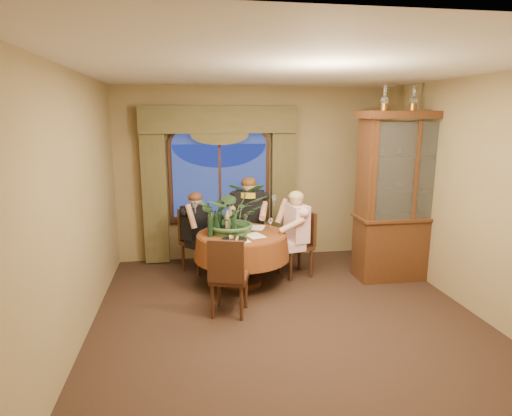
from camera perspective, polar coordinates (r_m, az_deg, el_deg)
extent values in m
plane|color=black|center=(5.10, 4.59, -15.11)|extent=(5.00, 5.00, 0.00)
plane|color=olive|center=(7.05, -0.01, 4.55)|extent=(4.50, 0.00, 4.50)
plane|color=olive|center=(5.61, 27.82, 1.18)|extent=(0.00, 5.00, 5.00)
plane|color=white|center=(4.56, 5.21, 18.01)|extent=(5.00, 5.00, 0.00)
cube|color=#484123|center=(6.89, -13.36, 2.21)|extent=(0.38, 0.14, 2.32)
cube|color=#484123|center=(7.04, 3.60, 2.72)|extent=(0.38, 0.14, 2.32)
cylinder|color=maroon|center=(6.02, -1.89, -6.83)|extent=(1.35, 1.35, 0.75)
cube|color=#3E2112|center=(6.48, 19.38, 1.40)|extent=(1.48, 0.58, 2.40)
cube|color=black|center=(6.35, 5.29, -4.86)|extent=(0.52, 0.52, 0.96)
cube|color=black|center=(6.80, -1.11, -3.64)|extent=(0.51, 0.51, 0.96)
cube|color=black|center=(6.58, -7.66, -4.31)|extent=(0.59, 0.59, 0.96)
cube|color=black|center=(5.14, -3.57, -8.97)|extent=(0.52, 0.52, 0.96)
imported|color=#365E36|center=(5.86, -3.10, 2.59)|extent=(0.95, 1.05, 0.82)
imported|color=#4E592C|center=(5.89, -1.70, -3.20)|extent=(0.15, 0.15, 0.05)
cylinder|color=black|center=(5.55, -2.92, -4.29)|extent=(0.33, 0.33, 0.02)
cylinder|color=tan|center=(5.93, -6.08, -1.73)|extent=(0.07, 0.07, 0.33)
cylinder|color=black|center=(6.04, -4.91, -1.46)|extent=(0.07, 0.07, 0.33)
cylinder|color=black|center=(5.83, -5.41, -1.96)|extent=(0.07, 0.07, 0.33)
cylinder|color=tan|center=(5.89, -3.84, -1.80)|extent=(0.07, 0.07, 0.33)
cylinder|color=black|center=(5.74, -6.13, -2.21)|extent=(0.07, 0.07, 0.33)
cylinder|color=black|center=(5.79, -3.06, -2.02)|extent=(0.07, 0.07, 0.33)
cube|color=white|center=(5.78, -0.14, -3.69)|extent=(0.30, 0.35, 0.00)
cube|color=white|center=(6.18, 0.11, -2.63)|extent=(0.30, 0.35, 0.00)
cube|color=white|center=(5.57, -2.22, -4.29)|extent=(0.29, 0.35, 0.00)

